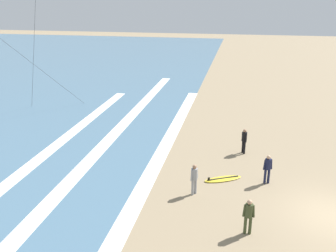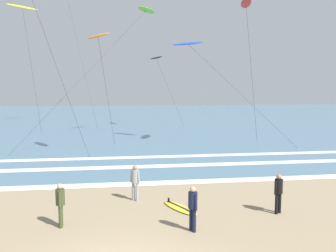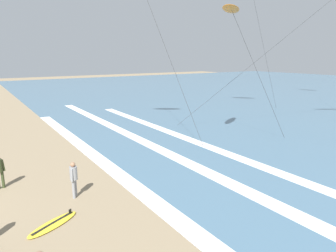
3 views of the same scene
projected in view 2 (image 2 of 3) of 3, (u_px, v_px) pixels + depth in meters
The scene contains 15 objects.
ocean_surface at pixel (120, 117), 61.66m from camera, with size 140.00×90.00×0.01m, color slate.
wave_foam_shoreline at pixel (139, 184), 17.87m from camera, with size 38.89×0.88×0.01m, color white.
wave_foam_mid_break at pixel (137, 167), 21.83m from camera, with size 51.25×0.90×0.01m, color white.
wave_foam_outer_break at pixel (117, 158), 24.68m from camera, with size 38.20×0.87×0.01m, color white.
surfer_mid_group at pixel (193, 204), 11.84m from camera, with size 0.32×0.51×1.60m.
surfer_foreground_main at pixel (135, 179), 15.13m from camera, with size 0.46×0.37×1.60m.
surfer_left_far at pixel (60, 201), 12.20m from camera, with size 0.32×0.51×1.60m.
surfer_right_near at pixel (278, 190), 13.54m from camera, with size 0.49×0.32×1.60m.
surfboard_left_pile at pixel (180, 208), 14.16m from camera, with size 1.50×2.14×0.25m.
kite_lime_high_left at pixel (146, 11), 35.36m from camera, with size 12.44×11.47×13.37m.
kite_yellow_high_right at pixel (22, 8), 33.15m from camera, with size 2.91×6.73×13.13m.
kite_blue_mid_center at pixel (188, 44), 31.59m from camera, with size 10.08×6.20×9.40m.
kite_orange_far_right at pixel (98, 37), 24.78m from camera, with size 2.35×6.67×9.02m.
kite_red_distant_high at pixel (246, 4), 27.59m from camera, with size 3.56×5.32×12.10m.
kite_black_distant_low at pixel (156, 58), 43.74m from camera, with size 4.68×3.27×9.21m.
Camera 2 is at (0.13, -8.49, 4.92)m, focal length 36.51 mm.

